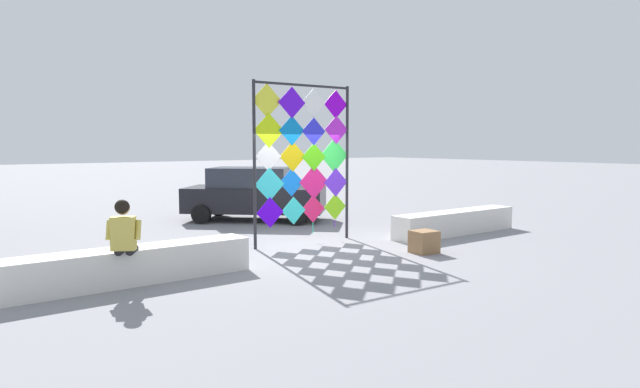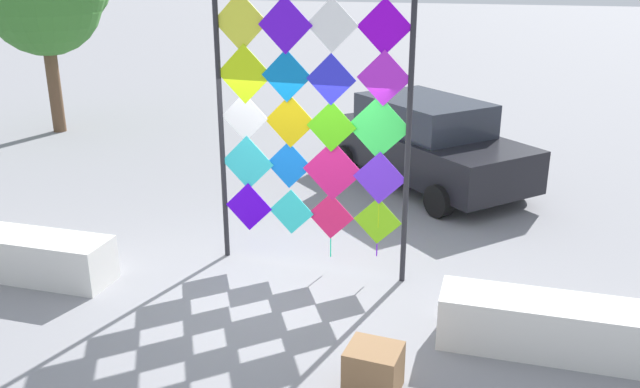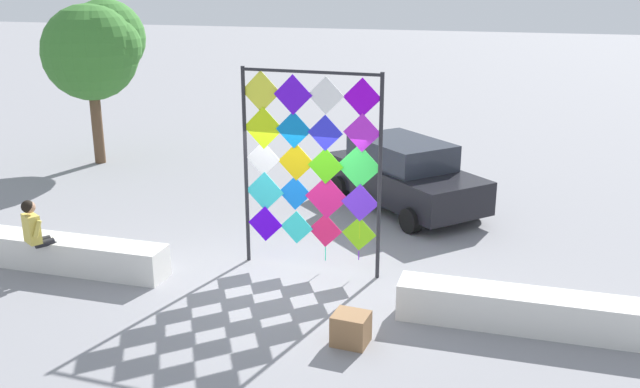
% 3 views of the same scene
% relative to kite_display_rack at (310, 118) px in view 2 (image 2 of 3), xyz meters
% --- Properties ---
extents(ground, '(120.00, 120.00, 0.00)m').
position_rel_kite_display_rack_xyz_m(ground, '(-0.24, -0.68, -2.07)').
color(ground, gray).
extents(plaza_ledge_right, '(3.97, 0.63, 0.59)m').
position_rel_kite_display_rack_xyz_m(plaza_ledge_right, '(3.85, -1.27, -1.78)').
color(plaza_ledge_right, silver).
rests_on(plaza_ledge_right, ground).
extents(kite_display_rack, '(2.58, 0.18, 3.65)m').
position_rel_kite_display_rack_xyz_m(kite_display_rack, '(0.00, 0.00, 0.00)').
color(kite_display_rack, '#232328').
rests_on(kite_display_rack, ground).
extents(parked_car, '(4.17, 4.08, 1.59)m').
position_rel_kite_display_rack_xyz_m(parked_car, '(1.02, 3.99, -1.27)').
color(parked_car, black).
rests_on(parked_car, ground).
extents(cardboard_box_large, '(0.55, 0.50, 0.47)m').
position_rel_kite_display_rack_xyz_m(cardboard_box_large, '(1.36, -2.46, -1.83)').
color(cardboard_box_large, olive).
rests_on(cardboard_box_large, ground).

